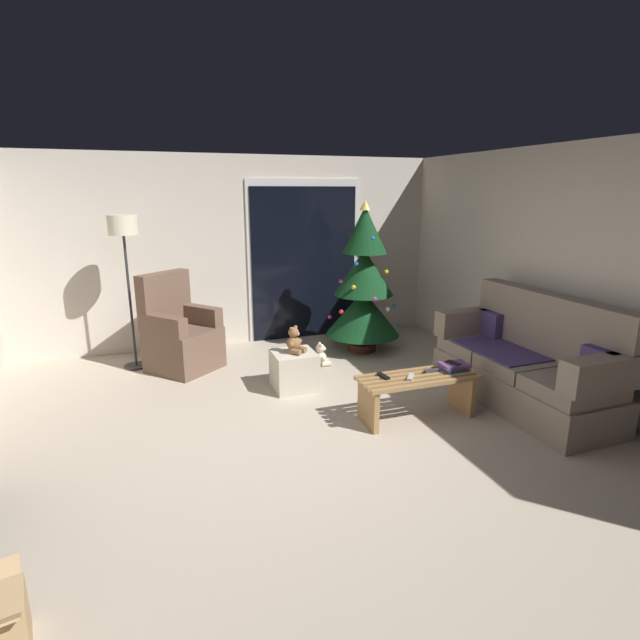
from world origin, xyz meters
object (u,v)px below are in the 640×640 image
armchair (180,336)px  floor_lamp (124,240)px  book_stack (454,366)px  teddy_bear_cream_by_tree (321,356)px  remote_silver (411,377)px  ottoman (294,370)px  remote_graphite (432,370)px  couch (528,364)px  christmas_tree (364,286)px  coffee_table (417,390)px  teddy_bear_chestnut (295,342)px  cell_phone (454,363)px  remote_black (383,376)px

armchair → floor_lamp: 1.24m
book_stack → armchair: 3.12m
floor_lamp → teddy_bear_cream_by_tree: 2.61m
remote_silver → ottoman: 1.35m
teddy_bear_cream_by_tree → remote_graphite: bearing=-71.3°
couch → armchair: (-3.13, 2.14, 0.00)m
christmas_tree → floor_lamp: bearing=173.8°
coffee_table → teddy_bear_chestnut: size_ratio=3.86×
couch → remote_silver: bearing=179.1°
couch → remote_silver: (-1.28, 0.02, 0.03)m
armchair → ottoman: 1.51m
book_stack → ottoman: book_stack is taller
couch → christmas_tree: (-0.83, 2.06, 0.46)m
remote_graphite → book_stack: size_ratio=0.58×
cell_phone → armchair: armchair is taller
cell_phone → ottoman: size_ratio=0.33×
ottoman → teddy_bear_chestnut: bearing=-50.7°
floor_lamp → ottoman: (1.60, -1.26, -1.31)m
cell_phone → christmas_tree: christmas_tree is taller
book_stack → christmas_tree: (-0.04, 1.98, 0.41)m
remote_silver → christmas_tree: christmas_tree is taller
couch → book_stack: 0.80m
remote_graphite → ottoman: bearing=45.1°
remote_black → teddy_bear_chestnut: bearing=113.6°
teddy_bear_cream_by_tree → book_stack: bearing=-64.8°
remote_black → armchair: 2.59m
couch → remote_black: bearing=175.2°
book_stack → teddy_bear_chestnut: (-1.25, 1.02, 0.07)m
coffee_table → armchair: (-1.95, 2.09, 0.13)m
christmas_tree → remote_silver: bearing=-102.4°
remote_graphite → remote_silver: 0.28m
teddy_bear_cream_by_tree → christmas_tree: bearing=28.3°
christmas_tree → floor_lamp: size_ratio=1.08×
teddy_bear_chestnut → remote_black: bearing=-60.8°
remote_silver → floor_lamp: floor_lamp is taller
remote_silver → floor_lamp: bearing=174.7°
couch → coffee_table: couch is taller
remote_silver → ottoman: bearing=164.8°
floor_lamp → book_stack: bearing=-38.7°
christmas_tree → floor_lamp: christmas_tree is taller
couch → ottoman: couch is taller
remote_black → teddy_bear_cream_by_tree: (-0.04, 1.55, -0.30)m
remote_graphite → teddy_bear_cream_by_tree: remote_graphite is taller
couch → teddy_bear_cream_by_tree: size_ratio=6.85×
book_stack → floor_lamp: floor_lamp is taller
ottoman → floor_lamp: bearing=141.8°
remote_silver → christmas_tree: (0.45, 2.04, 0.43)m
book_stack → ottoman: bearing=140.7°
cell_phone → teddy_bear_cream_by_tree: cell_phone is taller
remote_black → teddy_bear_cream_by_tree: 1.58m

